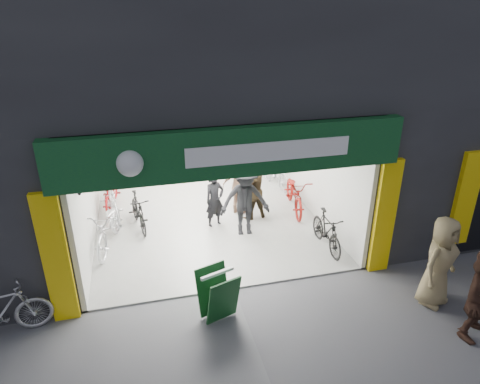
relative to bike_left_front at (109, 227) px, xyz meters
name	(u,v)px	position (x,y,z in m)	size (l,w,h in m)	color
ground	(234,289)	(2.50, -2.39, -0.54)	(60.00, 60.00, 0.00)	#56565B
building	(223,46)	(3.41, 2.59, 3.78)	(17.00, 10.27, 8.00)	#232326
bike_left_front	(109,227)	(0.00, 0.00, 0.00)	(0.71, 2.05, 1.08)	silver
bike_left_midfront	(138,212)	(0.70, 0.76, -0.06)	(0.45, 1.59, 0.96)	black
bike_left_midback	(111,192)	(0.00, 2.20, -0.06)	(0.63, 1.80, 0.95)	#9A0E11
bike_left_back	(111,199)	(0.03, 1.42, 0.06)	(0.57, 2.00, 1.20)	silver
bike_right_front	(327,231)	(5.00, -1.37, -0.06)	(0.45, 1.59, 0.95)	black
bike_right_mid	(295,193)	(5.00, 0.75, -0.01)	(0.70, 2.00, 1.05)	maroon
bike_right_back	(275,172)	(5.00, 2.47, -0.05)	(0.46, 1.63, 0.98)	#A5A5A9
customer_a	(215,200)	(2.65, 0.38, 0.22)	(0.55, 0.36, 1.51)	black
customer_b	(251,190)	(3.68, 0.58, 0.31)	(0.83, 0.64, 1.70)	#352818
customer_c	(245,200)	(3.29, -0.23, 0.42)	(1.23, 0.71, 1.91)	black
customer_d	(240,187)	(3.46, 0.90, 0.29)	(0.97, 0.41, 1.66)	#9C745A
pedestrian_near	(439,262)	(6.21, -3.71, 0.39)	(0.91, 0.59, 1.86)	#958256
sandwich_board	(218,294)	(2.02, -3.13, 0.00)	(0.80, 0.81, 0.98)	#0F3D17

